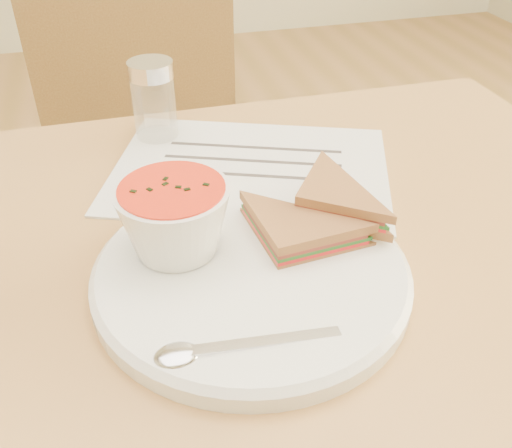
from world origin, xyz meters
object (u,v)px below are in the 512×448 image
object	(u,v)px
plate	(251,274)
condiment_shaker	(154,101)
chair_far	(166,184)
soup_bowl	(175,223)

from	to	relation	value
plate	condiment_shaker	distance (m)	0.32
chair_far	plate	bearing A→B (deg)	85.80
plate	soup_bowl	world-z (taller)	soup_bowl
soup_bowl	condiment_shaker	distance (m)	0.28
plate	soup_bowl	bearing A→B (deg)	147.58
chair_far	condiment_shaker	size ratio (longest dim) A/B	9.28
chair_far	soup_bowl	distance (m)	0.66
condiment_shaker	chair_far	bearing A→B (deg)	84.29
chair_far	plate	xyz separation A→B (m)	(0.02, -0.62, 0.27)
chair_far	condiment_shaker	distance (m)	0.44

